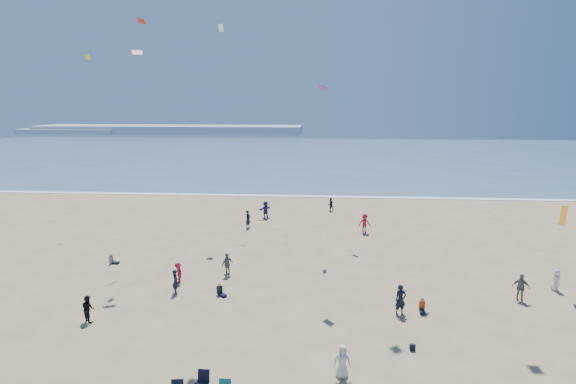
{
  "coord_description": "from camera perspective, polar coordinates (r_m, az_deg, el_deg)",
  "views": [
    {
      "loc": [
        3.73,
        -14.8,
        12.55
      ],
      "look_at": [
        2.0,
        8.0,
        8.0
      ],
      "focal_mm": 28.0,
      "sensor_mm": 36.0,
      "label": 1
    }
  ],
  "objects": [
    {
      "name": "surf_line",
      "position": [
        61.21,
        0.75,
        -0.53
      ],
      "size": [
        220.0,
        1.2,
        0.08
      ],
      "primitive_type": "cube",
      "color": "white",
      "rests_on": "ground"
    },
    {
      "name": "kites_aloft",
      "position": [
        28.21,
        15.91,
        14.02
      ],
      "size": [
        46.23,
        42.41,
        27.51
      ],
      "color": "red",
      "rests_on": "ground"
    },
    {
      "name": "headland_near",
      "position": [
        207.9,
        -25.81,
        6.97
      ],
      "size": [
        40.0,
        14.0,
        2.0
      ],
      "primitive_type": "cube",
      "color": "#7A8EA8",
      "rests_on": "ground"
    },
    {
      "name": "standing_flyers",
      "position": [
        34.35,
        0.69,
        -8.59
      ],
      "size": [
        34.98,
        41.04,
        1.94
      ],
      "color": "black",
      "rests_on": "ground"
    },
    {
      "name": "ocean",
      "position": [
        110.58,
        2.38,
        4.75
      ],
      "size": [
        220.0,
        100.0,
        0.06
      ],
      "primitive_type": "cube",
      "color": "#476B84",
      "rests_on": "ground"
    },
    {
      "name": "seated_group",
      "position": [
        26.3,
        -5.21,
        -16.26
      ],
      "size": [
        23.61,
        20.95,
        0.84
      ],
      "color": "silver",
      "rests_on": "ground"
    },
    {
      "name": "headland_far",
      "position": [
        195.79,
        -14.81,
        7.69
      ],
      "size": [
        110.0,
        20.0,
        3.2
      ],
      "primitive_type": "cube",
      "color": "#7A8EA8",
      "rests_on": "ground"
    },
    {
      "name": "navy_bag",
      "position": [
        25.31,
        15.52,
        -18.47
      ],
      "size": [
        0.28,
        0.18,
        0.34
      ],
      "primitive_type": "cube",
      "color": "black",
      "rests_on": "ground"
    }
  ]
}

